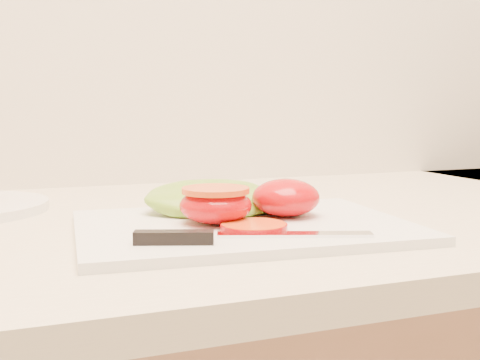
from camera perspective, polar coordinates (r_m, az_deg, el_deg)
name	(u,v)px	position (r m, az deg, el deg)	size (l,w,h in m)	color
cutting_board	(243,227)	(0.65, 0.31, -4.47)	(0.35, 0.25, 0.01)	silver
tomato_half_dome	(286,197)	(0.69, 4.37, -1.66)	(0.08, 0.08, 0.04)	red
tomato_half_cut	(216,204)	(0.64, -2.33, -2.25)	(0.08, 0.08, 0.04)	red
tomato_slice_0	(254,227)	(0.61, 1.31, -4.45)	(0.07, 0.07, 0.01)	#E45116
lettuce_leaf_0	(214,199)	(0.71, -2.49, -1.80)	(0.16, 0.11, 0.03)	#72AF2E
lettuce_leaf_1	(248,199)	(0.73, 0.76, -1.81)	(0.12, 0.08, 0.03)	#72AF2E
knife	(223,236)	(0.56, -1.62, -5.35)	(0.23, 0.07, 0.01)	silver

